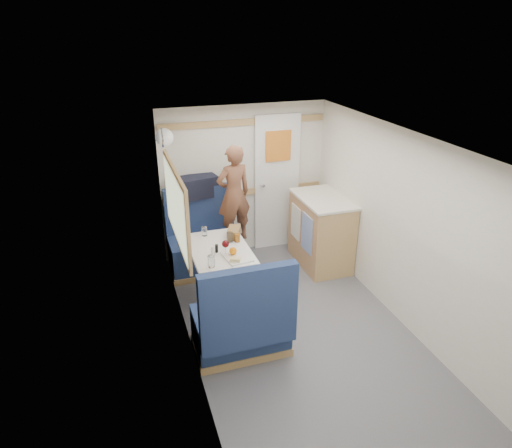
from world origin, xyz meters
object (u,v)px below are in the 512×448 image
object	(u,v)px
dome_light	(164,137)
beer_glass	(237,238)
bench_far	(204,248)
bread_loaf	(234,232)
person	(234,194)
salt_grinder	(213,251)
dinette_table	(220,260)
cheese_block	(235,260)
duffel_bag	(195,187)
tumbler_mid	(204,231)
wine_glass	(225,245)
galley_counter	(321,231)
tumbler_right	(230,237)
bench_near	(242,327)
pepper_grinder	(217,248)
tray	(237,257)
tumbler_left	(211,261)
orange_fruit	(233,251)

from	to	relation	value
dome_light	beer_glass	bearing A→B (deg)	-51.12
bench_far	bread_loaf	distance (m)	0.82
person	salt_grinder	distance (m)	0.98
dinette_table	cheese_block	bearing A→B (deg)	-78.38
bench_far	dome_light	distance (m)	1.50
dinette_table	duffel_bag	bearing A→B (deg)	91.88
tumbler_mid	wine_glass	bearing A→B (deg)	-78.01
dome_light	cheese_block	world-z (taller)	dome_light
galley_counter	tumbler_right	xyz separation A→B (m)	(-1.32, -0.44, 0.31)
bench_near	beer_glass	world-z (taller)	bench_near
dinette_table	tumbler_mid	bearing A→B (deg)	104.04
tumbler_right	pepper_grinder	distance (m)	0.28
wine_glass	tumbler_right	xyz separation A→B (m)	(0.12, 0.30, -0.07)
bench_far	duffel_bag	distance (m)	0.78
duffel_bag	beer_glass	xyz separation A→B (m)	(0.26, -1.03, -0.27)
person	beer_glass	world-z (taller)	person
person	wine_glass	size ratio (longest dim) A/B	7.10
dome_light	bench_far	bearing A→B (deg)	2.12
tumbler_mid	pepper_grinder	bearing A→B (deg)	-84.98
person	tray	distance (m)	1.04
bench_far	duffel_bag	size ratio (longest dim) A/B	1.89
cheese_block	dome_light	bearing A→B (deg)	110.93
bench_far	tumbler_left	distance (m)	1.34
person	galley_counter	bearing A→B (deg)	161.48
tray	salt_grinder	xyz separation A→B (m)	(-0.22, 0.13, 0.04)
dome_light	bread_loaf	bearing A→B (deg)	-45.38
dinette_table	tumbler_left	size ratio (longest dim) A/B	7.75
bench_near	galley_counter	xyz separation A→B (m)	(1.47, 1.41, 0.17)
galley_counter	cheese_block	bearing A→B (deg)	-146.64
person	tumbler_mid	distance (m)	0.62
person	tumbler_mid	size ratio (longest dim) A/B	11.47
bench_near	tray	xyz separation A→B (m)	(0.12, 0.60, 0.43)
pepper_grinder	cheese_block	bearing A→B (deg)	-65.99
duffel_bag	beer_glass	world-z (taller)	duffel_bag
bench_near	bread_loaf	distance (m)	1.21
dome_light	orange_fruit	xyz separation A→B (m)	(0.48, -1.07, -0.97)
bench_near	duffel_bag	bearing A→B (deg)	91.06
duffel_bag	bread_loaf	xyz separation A→B (m)	(0.26, -0.89, -0.26)
beer_glass	pepper_grinder	distance (m)	0.33
tumbler_left	pepper_grinder	bearing A→B (deg)	67.43
galley_counter	bread_loaf	bearing A→B (deg)	-165.42
dinette_table	bench_far	world-z (taller)	bench_far
galley_counter	pepper_grinder	bearing A→B (deg)	-157.19
bench_near	duffel_bag	size ratio (longest dim) A/B	1.89
dinette_table	person	world-z (taller)	person
salt_grinder	tumbler_left	bearing A→B (deg)	-105.63
tumbler_right	bread_loaf	xyz separation A→B (m)	(0.08, 0.11, -0.00)
salt_grinder	person	bearing A→B (deg)	61.07
dome_light	galley_counter	distance (m)	2.28
galley_counter	pepper_grinder	size ratio (longest dim) A/B	10.54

